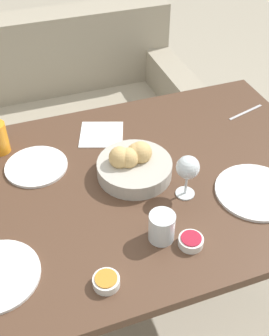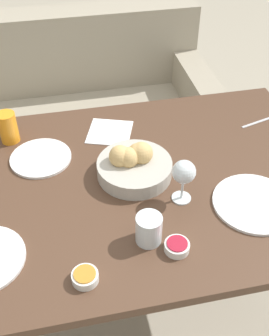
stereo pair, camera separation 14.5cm
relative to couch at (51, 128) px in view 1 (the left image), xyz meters
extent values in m
plane|color=#A89E89|center=(0.09, -1.02, -0.33)|extent=(10.00, 10.00, 0.00)
cube|color=#4C3323|center=(0.09, -1.02, 0.42)|extent=(1.54, 0.96, 0.03)
cube|color=#4C3323|center=(0.81, -0.59, 0.04)|extent=(0.06, 0.06, 0.74)
cube|color=#9E937F|center=(0.00, -0.05, -0.10)|extent=(1.52, 0.70, 0.46)
cube|color=#9E937F|center=(0.00, 0.20, 0.36)|extent=(1.52, 0.20, 0.45)
cube|color=#9E937F|center=(0.69, -0.05, 0.00)|extent=(0.14, 0.70, 0.66)
cylinder|color=#B2ADA3|center=(0.16, -0.99, 0.47)|extent=(0.26, 0.26, 0.05)
sphere|color=tan|center=(0.11, -0.98, 0.52)|extent=(0.08, 0.08, 0.08)
sphere|color=tan|center=(0.19, -0.98, 0.52)|extent=(0.08, 0.08, 0.08)
sphere|color=tan|center=(0.17, -0.97, 0.52)|extent=(0.07, 0.07, 0.07)
sphere|color=tan|center=(0.14, -0.99, 0.52)|extent=(0.07, 0.07, 0.07)
cylinder|color=white|center=(0.51, -1.21, 0.45)|extent=(0.27, 0.27, 0.01)
cylinder|color=white|center=(-0.16, -0.84, 0.45)|extent=(0.22, 0.22, 0.01)
cylinder|color=silver|center=(0.14, -1.28, 0.49)|extent=(0.08, 0.08, 0.09)
cylinder|color=silver|center=(0.28, -1.14, 0.44)|extent=(0.06, 0.06, 0.00)
cylinder|color=silver|center=(0.28, -1.14, 0.48)|extent=(0.01, 0.01, 0.07)
sphere|color=silver|center=(0.28, -1.14, 0.56)|extent=(0.08, 0.08, 0.08)
cylinder|color=white|center=(0.21, -1.34, 0.45)|extent=(0.07, 0.07, 0.03)
cylinder|color=#A3192D|center=(0.21, -1.34, 0.47)|extent=(0.06, 0.06, 0.00)
cylinder|color=white|center=(-0.06, -1.38, 0.45)|extent=(0.07, 0.07, 0.03)
cylinder|color=#C67F28|center=(-0.06, -1.38, 0.47)|extent=(0.06, 0.06, 0.00)
cube|color=#B7B7BC|center=(0.73, -0.79, 0.44)|extent=(0.18, 0.06, 0.00)
cube|color=white|center=(0.11, -0.73, 0.44)|extent=(0.21, 0.21, 0.00)
camera|label=1|loc=(-0.21, -2.02, 1.43)|focal=45.00mm
camera|label=2|loc=(-0.07, -2.06, 1.43)|focal=45.00mm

